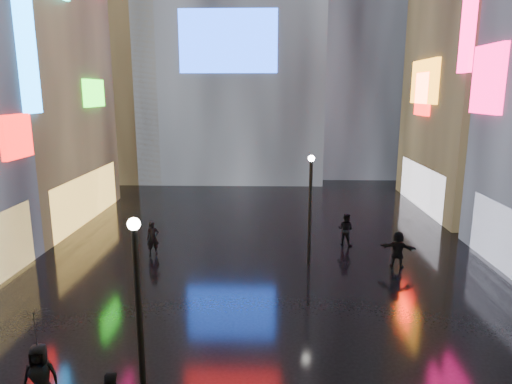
{
  "coord_description": "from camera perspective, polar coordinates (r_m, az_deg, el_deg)",
  "views": [
    {
      "loc": [
        0.41,
        -1.65,
        8.02
      ],
      "look_at": [
        0.0,
        12.0,
        5.0
      ],
      "focal_mm": 32.0,
      "sensor_mm": 36.0,
      "label": 1
    }
  ],
  "objects": [
    {
      "name": "pedestrian_6",
      "position": [
        23.46,
        -12.77,
        -5.66
      ],
      "size": [
        0.73,
        0.64,
        1.69
      ],
      "primitive_type": "imported",
      "rotation": [
        0.0,
        0.0,
        0.46
      ],
      "color": "black",
      "rests_on": "ground"
    },
    {
      "name": "ground",
      "position": [
        23.09,
        0.6,
        -7.86
      ],
      "size": [
        140.0,
        140.0,
        0.0
      ],
      "primitive_type": "plane",
      "color": "black",
      "rests_on": "ground"
    },
    {
      "name": "pedestrian_7",
      "position": [
        24.7,
        11.14,
        -4.61
      ],
      "size": [
        1.06,
        1.0,
        1.74
      ],
      "primitive_type": "imported",
      "rotation": [
        0.0,
        0.0,
        2.61
      ],
      "color": "black",
      "rests_on": "ground"
    },
    {
      "name": "umbrella_2",
      "position": [
        12.96,
        -25.9,
        -15.06
      ],
      "size": [
        1.38,
        1.39,
        0.92
      ],
      "primitive_type": "imported",
      "rotation": [
        0.0,
        0.0,
        3.66
      ],
      "color": "black",
      "rests_on": "pedestrian_4"
    },
    {
      "name": "lamp_far",
      "position": [
        21.26,
        6.79,
        -1.44
      ],
      "size": [
        0.3,
        0.3,
        5.2
      ],
      "color": "black",
      "rests_on": "ground"
    },
    {
      "name": "pedestrian_4",
      "position": [
        13.63,
        -25.31,
        -20.25
      ],
      "size": [
        0.97,
        0.71,
        1.84
      ],
      "primitive_type": "imported",
      "rotation": [
        0.0,
        0.0,
        0.14
      ],
      "color": "black",
      "rests_on": "ground"
    },
    {
      "name": "lamp_near",
      "position": [
        11.58,
        -14.43,
        -13.94
      ],
      "size": [
        0.3,
        0.3,
        5.2
      ],
      "color": "black",
      "rests_on": "ground"
    },
    {
      "name": "pedestrian_5",
      "position": [
        22.23,
        17.3,
        -6.89
      ],
      "size": [
        1.69,
        0.95,
        1.74
      ],
      "primitive_type": "imported",
      "rotation": [
        0.0,
        0.0,
        2.85
      ],
      "color": "black",
      "rests_on": "ground"
    },
    {
      "name": "tower_flank_left",
      "position": [
        46.24,
        -17.35,
        18.1
      ],
      "size": [
        10.0,
        10.0,
        26.0
      ],
      "primitive_type": "cube",
      "color": "black",
      "rests_on": "ground"
    }
  ]
}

